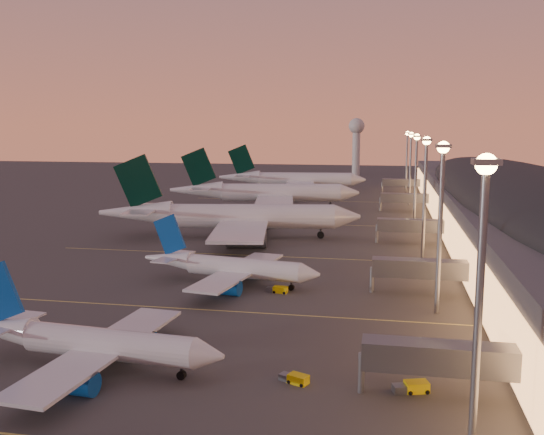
# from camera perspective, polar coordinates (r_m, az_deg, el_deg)

# --- Properties ---
(ground) EXTENTS (700.00, 700.00, 0.00)m
(ground) POSITION_cam_1_polar(r_m,az_deg,el_deg) (99.85, -6.05, -7.76)
(ground) COLOR #3E3B39
(airliner_narrow_south) EXTENTS (34.07, 30.54, 12.16)m
(airliner_narrow_south) POSITION_cam_1_polar(r_m,az_deg,el_deg) (75.05, -16.95, -11.17)
(airliner_narrow_south) COLOR silver
(airliner_narrow_south) RESTS_ON ground
(airliner_narrow_north) EXTENTS (34.04, 30.74, 12.17)m
(airliner_narrow_north) POSITION_cam_1_polar(r_m,az_deg,el_deg) (108.59, -4.09, -4.68)
(airliner_narrow_north) COLOR silver
(airliner_narrow_north) RESTS_ON ground
(airliner_wide_near) EXTENTS (66.05, 60.87, 21.17)m
(airliner_wide_near) POSITION_cam_1_polar(r_m,az_deg,el_deg) (152.89, -3.98, 0.09)
(airliner_wide_near) COLOR silver
(airliner_wide_near) RESTS_ON ground
(airliner_wide_mid) EXTENTS (65.02, 59.92, 20.84)m
(airliner_wide_mid) POSITION_cam_1_polar(r_m,az_deg,el_deg) (207.84, -0.68, 2.34)
(airliner_wide_mid) COLOR silver
(airliner_wide_mid) RESTS_ON ground
(airliner_wide_far) EXTENTS (63.36, 58.08, 20.27)m
(airliner_wide_far) POSITION_cam_1_polar(r_m,az_deg,el_deg) (261.22, 1.92, 3.59)
(airliner_wide_far) COLOR silver
(airliner_wide_far) RESTS_ON ground
(terminal_building) EXTENTS (56.35, 255.00, 17.46)m
(terminal_building) POSITION_cam_1_polar(r_m,az_deg,el_deg) (168.59, 22.29, 1.40)
(terminal_building) COLOR #4B4C51
(terminal_building) RESTS_ON ground
(light_masts) EXTENTS (2.20, 217.20, 25.90)m
(light_masts) POSITION_cam_1_polar(r_m,az_deg,el_deg) (157.14, 13.72, 4.53)
(light_masts) COLOR gray
(light_masts) RESTS_ON ground
(radar_tower) EXTENTS (9.00, 9.00, 32.50)m
(radar_tower) POSITION_cam_1_polar(r_m,az_deg,el_deg) (352.11, 7.95, 7.53)
(radar_tower) COLOR silver
(radar_tower) RESTS_ON ground
(lane_markings) EXTENTS (90.00, 180.36, 0.00)m
(lane_markings) POSITION_cam_1_polar(r_m,az_deg,el_deg) (137.46, -1.21, -3.17)
(lane_markings) COLOR #D8C659
(lane_markings) RESTS_ON ground
(baggage_tug_a) EXTENTS (3.60, 2.56, 1.00)m
(baggage_tug_a) POSITION_cam_1_polar(r_m,az_deg,el_deg) (69.22, 2.18, -14.91)
(baggage_tug_a) COLOR yellow
(baggage_tug_a) RESTS_ON ground
(baggage_tug_b) EXTENTS (4.06, 2.55, 1.13)m
(baggage_tug_b) POSITION_cam_1_polar(r_m,az_deg,el_deg) (68.63, 13.05, -15.29)
(baggage_tug_b) COLOR yellow
(baggage_tug_b) RESTS_ON ground
(baggage_tug_c) EXTENTS (3.78, 1.92, 1.08)m
(baggage_tug_c) POSITION_cam_1_polar(r_m,az_deg,el_deg) (103.72, 0.55, -6.81)
(baggage_tug_c) COLOR yellow
(baggage_tug_c) RESTS_ON ground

